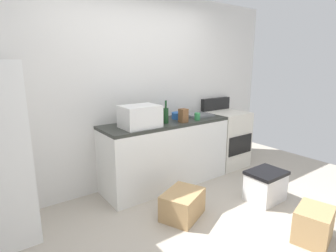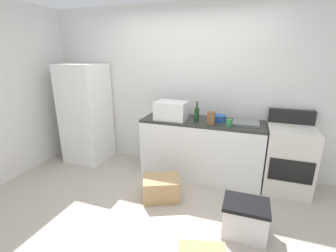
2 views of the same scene
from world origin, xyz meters
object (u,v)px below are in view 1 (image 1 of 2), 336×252
object	(u,v)px
coffee_mug	(197,116)
cardboard_box_large	(313,225)
mixing_bowl	(178,116)
wine_bottle	(166,115)
storage_bin	(265,186)
knife_block	(183,116)
microwave	(140,116)
cardboard_box_medium	(183,204)
stove_oven	(226,138)

from	to	relation	value
coffee_mug	cardboard_box_large	world-z (taller)	coffee_mug
coffee_mug	mixing_bowl	xyz separation A→B (m)	(-0.16, 0.22, -0.00)
wine_bottle	storage_bin	bearing A→B (deg)	-53.06
wine_bottle	knife_block	world-z (taller)	wine_bottle
microwave	cardboard_box_medium	size ratio (longest dim) A/B	0.98
microwave	mixing_bowl	world-z (taller)	microwave
stove_oven	cardboard_box_medium	xyz separation A→B (m)	(-1.58, -0.81, -0.32)
stove_oven	storage_bin	bearing A→B (deg)	-114.38
coffee_mug	storage_bin	xyz separation A→B (m)	(0.31, -0.94, -0.76)
microwave	wine_bottle	distance (m)	0.39
microwave	cardboard_box_large	xyz separation A→B (m)	(0.86, -1.77, -0.87)
stove_oven	cardboard_box_medium	size ratio (longest dim) A/B	2.34
cardboard_box_large	cardboard_box_medium	bearing A→B (deg)	125.73
microwave	knife_block	distance (m)	0.62
stove_oven	mixing_bowl	size ratio (longest dim) A/B	5.79
cardboard_box_large	mixing_bowl	bearing A→B (deg)	94.64
microwave	cardboard_box_large	distance (m)	2.15
wine_bottle	cardboard_box_large	xyz separation A→B (m)	(0.47, -1.77, -0.85)
cardboard_box_medium	microwave	bearing A→B (deg)	98.04
coffee_mug	knife_block	size ratio (longest dim) A/B	0.56
knife_block	storage_bin	size ratio (longest dim) A/B	0.39
cardboard_box_large	wine_bottle	bearing A→B (deg)	104.81
stove_oven	microwave	bearing A→B (deg)	-176.59
stove_oven	coffee_mug	xyz separation A→B (m)	(-0.82, -0.19, 0.48)
wine_bottle	coffee_mug	xyz separation A→B (m)	(0.47, -0.09, -0.06)
cardboard_box_medium	storage_bin	xyz separation A→B (m)	(1.06, -0.31, 0.05)
microwave	wine_bottle	world-z (taller)	wine_bottle
cardboard_box_large	cardboard_box_medium	xyz separation A→B (m)	(-0.76, 1.05, -0.01)
wine_bottle	coffee_mug	bearing A→B (deg)	-11.09
stove_oven	cardboard_box_large	xyz separation A→B (m)	(-0.82, -1.87, -0.30)
mixing_bowl	storage_bin	distance (m)	1.46
cardboard_box_large	knife_block	bearing A→B (deg)	98.25
knife_block	cardboard_box_medium	distance (m)	1.17
stove_oven	storage_bin	size ratio (longest dim) A/B	2.39
coffee_mug	knife_block	xyz separation A→B (m)	(-0.25, 0.01, 0.04)
mixing_bowl	microwave	bearing A→B (deg)	-169.13
stove_oven	cardboard_box_medium	bearing A→B (deg)	-152.68
stove_oven	mixing_bowl	world-z (taller)	stove_oven
stove_oven	knife_block	size ratio (longest dim) A/B	6.11
microwave	knife_block	world-z (taller)	microwave
microwave	knife_block	bearing A→B (deg)	-7.87
stove_oven	wine_bottle	bearing A→B (deg)	-175.65
coffee_mug	wine_bottle	bearing A→B (deg)	168.91
knife_block	cardboard_box_large	world-z (taller)	knife_block
coffee_mug	knife_block	bearing A→B (deg)	178.79
knife_block	cardboard_box_medium	size ratio (longest dim) A/B	0.38
storage_bin	microwave	bearing A→B (deg)	138.54
stove_oven	wine_bottle	distance (m)	1.40
coffee_mug	cardboard_box_large	size ratio (longest dim) A/B	0.26
wine_bottle	mixing_bowl	bearing A→B (deg)	22.99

